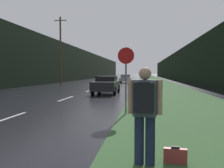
{
  "coord_description": "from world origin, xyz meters",
  "views": [
    {
      "loc": [
        5.08,
        -2.71,
        1.73
      ],
      "look_at": [
        2.91,
        13.67,
        0.93
      ],
      "focal_mm": 38.0,
      "sensor_mm": 36.0,
      "label": 1
    }
  ],
  "objects": [
    {
      "name": "lane_stripe_d",
      "position": [
        0.0,
        19.4,
        0.0
      ],
      "size": [
        0.12,
        3.0,
        0.01
      ],
      "primitive_type": "cube",
      "color": "silver",
      "rests_on": "ground_plane"
    },
    {
      "name": "stop_sign",
      "position": [
        4.37,
        7.02,
        1.69
      ],
      "size": [
        0.68,
        0.07,
        2.76
      ],
      "color": "slate",
      "rests_on": "ground_plane"
    },
    {
      "name": "treeline_far_side",
      "position": [
        -10.13,
        50.0,
        3.58
      ],
      "size": [
        2.0,
        140.0,
        7.16
      ],
      "primitive_type": "cube",
      "color": "black",
      "rests_on": "ground_plane"
    },
    {
      "name": "treeline_near_side",
      "position": [
        13.13,
        50.0,
        3.15
      ],
      "size": [
        2.0,
        140.0,
        6.29
      ],
      "primitive_type": "cube",
      "color": "black",
      "rests_on": "ground_plane"
    },
    {
      "name": "grass_verge",
      "position": [
        7.13,
        40.0,
        0.01
      ],
      "size": [
        6.0,
        240.0,
        0.02
      ],
      "primitive_type": "cube",
      "color": "#33562D",
      "rests_on": "ground_plane"
    },
    {
      "name": "lane_stripe_c",
      "position": [
        0.0,
        12.4,
        0.0
      ],
      "size": [
        0.12,
        3.0,
        0.01
      ],
      "primitive_type": "cube",
      "color": "silver",
      "rests_on": "ground_plane"
    },
    {
      "name": "lane_stripe_b",
      "position": [
        0.0,
        5.4,
        0.0
      ],
      "size": [
        0.12,
        3.0,
        0.01
      ],
      "primitive_type": "cube",
      "color": "silver",
      "rests_on": "ground_plane"
    },
    {
      "name": "car_passing_near",
      "position": [
        2.06,
        16.55,
        0.74
      ],
      "size": [
        1.94,
        4.44,
        1.43
      ],
      "rotation": [
        0.0,
        0.0,
        3.14
      ],
      "color": "black",
      "rests_on": "ground_plane"
    },
    {
      "name": "utility_pole_far",
      "position": [
        -6.49,
        29.5,
        4.88
      ],
      "size": [
        1.8,
        0.24,
        9.5
      ],
      "color": "#4C3823",
      "rests_on": "ground_plane"
    },
    {
      "name": "suitcase",
      "position": [
        5.68,
        1.8,
        0.16
      ],
      "size": [
        0.44,
        0.16,
        0.34
      ],
      "rotation": [
        0.0,
        0.0,
        -0.1
      ],
      "color": "#9E3333",
      "rests_on": "ground_plane"
    },
    {
      "name": "car_passing_far",
      "position": [
        2.06,
        37.49,
        0.7
      ],
      "size": [
        1.85,
        4.37,
        1.4
      ],
      "rotation": [
        0.0,
        0.0,
        3.14
      ],
      "color": "#9E9EA3",
      "rests_on": "ground_plane"
    },
    {
      "name": "hitchhiker_with_backpack",
      "position": [
        5.1,
        1.63,
        1.05
      ],
      "size": [
        0.63,
        0.46,
        1.83
      ],
      "rotation": [
        0.0,
        0.0,
        -0.1
      ],
      "color": "#1E2847",
      "rests_on": "ground_plane"
    }
  ]
}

